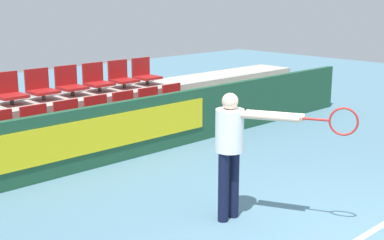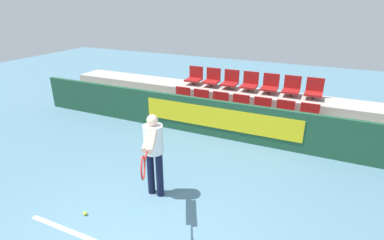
{
  "view_description": "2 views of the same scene",
  "coord_description": "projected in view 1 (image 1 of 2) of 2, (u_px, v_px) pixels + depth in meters",
  "views": [
    {
      "loc": [
        -5.1,
        -2.6,
        2.72
      ],
      "look_at": [
        0.13,
        2.87,
        0.92
      ],
      "focal_mm": 50.0,
      "sensor_mm": 36.0,
      "label": 1
    },
    {
      "loc": [
        2.03,
        -2.42,
        3.38
      ],
      "look_at": [
        -0.37,
        2.79,
        1.05
      ],
      "focal_mm": 28.0,
      "sensor_mm": 36.0,
      "label": 2
    }
  ],
  "objects": [
    {
      "name": "stadium_chair_3",
      "position": [
        100.0,
        115.0,
        9.28
      ],
      "size": [
        0.45,
        0.46,
        0.54
      ],
      "color": "#333333",
      "rests_on": "bleacher_tier_front"
    },
    {
      "name": "stadium_chair_1",
      "position": [
        38.0,
        126.0,
        8.49
      ],
      "size": [
        0.45,
        0.46,
        0.54
      ],
      "color": "#333333",
      "rests_on": "bleacher_tier_front"
    },
    {
      "name": "tennis_player",
      "position": [
        236.0,
        142.0,
        6.35
      ],
      "size": [
        0.83,
        1.49,
        1.58
      ],
      "rotation": [
        0.0,
        0.0,
        0.46
      ],
      "color": "black",
      "rests_on": "ground"
    },
    {
      "name": "bleacher_tier_front",
      "position": [
        105.0,
        140.0,
        9.3
      ],
      "size": [
        11.98,
        0.96,
        0.44
      ],
      "color": "#ADA89E",
      "rests_on": "ground"
    },
    {
      "name": "stadium_chair_13",
      "position": [
        145.0,
        73.0,
        11.04
      ],
      "size": [
        0.45,
        0.46,
        0.54
      ],
      "color": "#333333",
      "rests_on": "bleacher_tier_middle"
    },
    {
      "name": "stadium_chair_12",
      "position": [
        122.0,
        76.0,
        10.65
      ],
      "size": [
        0.45,
        0.46,
        0.54
      ],
      "color": "#333333",
      "rests_on": "bleacher_tier_middle"
    },
    {
      "name": "stadium_chair_10",
      "position": [
        70.0,
        83.0,
        9.85
      ],
      "size": [
        0.45,
        0.46,
        0.54
      ],
      "color": "#333333",
      "rests_on": "bleacher_tier_middle"
    },
    {
      "name": "stadium_chair_9",
      "position": [
        41.0,
        87.0,
        9.46
      ],
      "size": [
        0.45,
        0.46,
        0.54
      ],
      "color": "#333333",
      "rests_on": "bleacher_tier_middle"
    },
    {
      "name": "stadium_chair_0",
      "position": [
        3.0,
        132.0,
        8.09
      ],
      "size": [
        0.45,
        0.46,
        0.54
      ],
      "color": "#333333",
      "rests_on": "bleacher_tier_front"
    },
    {
      "name": "stadium_chair_4",
      "position": [
        128.0,
        110.0,
        9.68
      ],
      "size": [
        0.45,
        0.46,
        0.54
      ],
      "color": "#333333",
      "rests_on": "bleacher_tier_front"
    },
    {
      "name": "barrier_wall",
      "position": [
        124.0,
        131.0,
        8.83
      ],
      "size": [
        12.38,
        0.14,
        1.0
      ],
      "color": "#1E4C33",
      "rests_on": "ground"
    },
    {
      "name": "stadium_chair_8",
      "position": [
        9.0,
        91.0,
        9.06
      ],
      "size": [
        0.45,
        0.46,
        0.54
      ],
      "color": "#333333",
      "rests_on": "bleacher_tier_middle"
    },
    {
      "name": "stadium_chair_2",
      "position": [
        71.0,
        120.0,
        8.89
      ],
      "size": [
        0.45,
        0.46,
        0.54
      ],
      "color": "#333333",
      "rests_on": "bleacher_tier_front"
    },
    {
      "name": "stadium_chair_6",
      "position": [
        176.0,
        101.0,
        10.47
      ],
      "size": [
        0.45,
        0.46,
        0.54
      ],
      "color": "#333333",
      "rests_on": "bleacher_tier_front"
    },
    {
      "name": "stadium_chair_11",
      "position": [
        97.0,
        80.0,
        10.25
      ],
      "size": [
        0.45,
        0.46,
        0.54
      ],
      "color": "#333333",
      "rests_on": "bleacher_tier_middle"
    },
    {
      "name": "bleacher_tier_middle",
      "position": [
        75.0,
        119.0,
        9.92
      ],
      "size": [
        11.98,
        0.96,
        0.87
      ],
      "color": "#ADA89E",
      "rests_on": "ground"
    },
    {
      "name": "stadium_chair_5",
      "position": [
        153.0,
        105.0,
        10.08
      ],
      "size": [
        0.45,
        0.46,
        0.54
      ],
      "color": "#333333",
      "rests_on": "bleacher_tier_front"
    }
  ]
}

